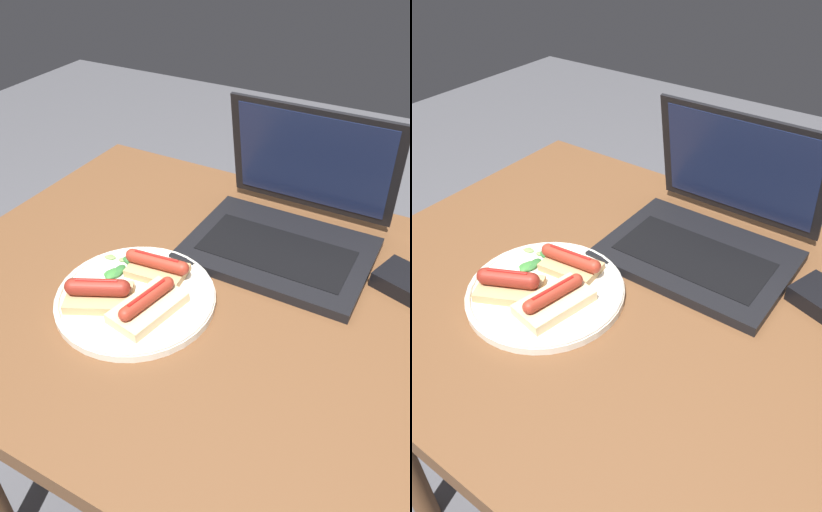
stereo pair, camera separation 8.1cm
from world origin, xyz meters
TOP-DOWN VIEW (x-y plane):
  - desk at (0.00, 0.00)m, footprint 1.07×0.77m
  - laptop at (0.01, 0.18)m, footprint 0.32×0.28m
  - plate at (-0.14, -0.09)m, footprint 0.26×0.26m
  - sausage_toast_left at (-0.11, -0.11)m, footprint 0.09×0.13m
  - sausage_toast_middle at (-0.14, -0.02)m, footprint 0.12×0.07m
  - sausage_toast_right at (-0.19, -0.13)m, footprint 0.12×0.11m
  - salad_pile at (-0.21, -0.05)m, footprint 0.07×0.07m

SIDE VIEW (x-z plane):
  - desk at x=0.00m, z-range 0.28..1.05m
  - plate at x=-0.14m, z-range 0.77..0.79m
  - salad_pile at x=-0.21m, z-range 0.78..0.79m
  - sausage_toast_left at x=-0.11m, z-range 0.78..0.82m
  - sausage_toast_middle at x=-0.14m, z-range 0.78..0.82m
  - sausage_toast_right at x=-0.19m, z-range 0.78..0.82m
  - laptop at x=0.01m, z-range 0.69..0.93m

